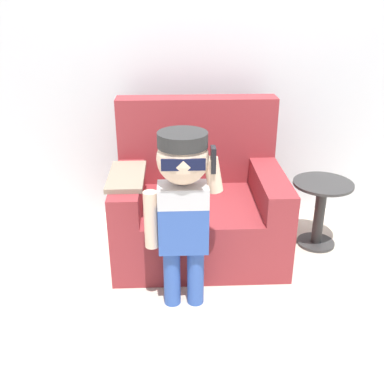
% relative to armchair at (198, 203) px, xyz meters
% --- Properties ---
extents(ground_plane, '(10.00, 10.00, 0.00)m').
position_rel_armchair_xyz_m(ground_plane, '(0.08, -0.04, -0.33)').
color(ground_plane, beige).
extents(wall_back, '(10.00, 0.05, 2.60)m').
position_rel_armchair_xyz_m(wall_back, '(0.08, 0.57, 0.97)').
color(wall_back, silver).
rests_on(wall_back, ground_plane).
extents(armchair, '(1.12, 0.86, 0.99)m').
position_rel_armchair_xyz_m(armchair, '(0.00, 0.00, 0.00)').
color(armchair, maroon).
rests_on(armchair, ground_plane).
extents(person_child, '(0.42, 0.31, 1.02)m').
position_rel_armchair_xyz_m(person_child, '(-0.12, -0.64, 0.35)').
color(person_child, '#3356AD').
rests_on(person_child, ground_plane).
extents(side_table, '(0.40, 0.40, 0.48)m').
position_rel_armchair_xyz_m(side_table, '(0.84, -0.02, -0.04)').
color(side_table, '#333333').
rests_on(side_table, ground_plane).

